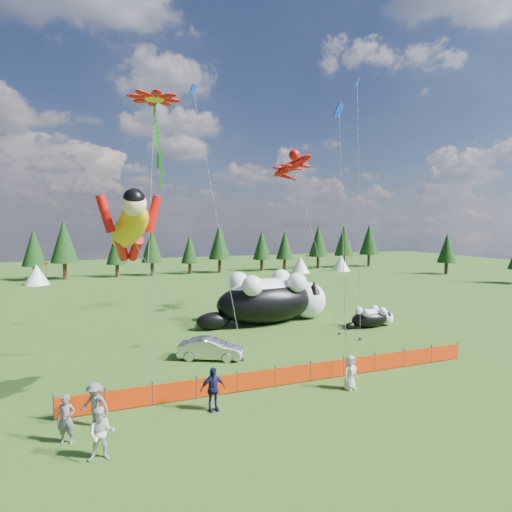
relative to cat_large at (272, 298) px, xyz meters
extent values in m
plane|color=#163509|center=(-4.01, -9.48, -2.02)|extent=(160.00, 160.00, 0.00)
cylinder|color=#262626|center=(-15.01, -12.48, -1.47)|extent=(0.06, 0.06, 1.10)
cylinder|color=#262626|center=(-13.01, -12.48, -1.47)|extent=(0.06, 0.06, 1.10)
cylinder|color=#262626|center=(-11.01, -12.48, -1.47)|extent=(0.06, 0.06, 1.10)
cylinder|color=#262626|center=(-9.01, -12.48, -1.47)|extent=(0.06, 0.06, 1.10)
cylinder|color=#262626|center=(-7.01, -12.48, -1.47)|extent=(0.06, 0.06, 1.10)
cylinder|color=#262626|center=(-5.01, -12.48, -1.47)|extent=(0.06, 0.06, 1.10)
cylinder|color=#262626|center=(-3.01, -12.48, -1.47)|extent=(0.06, 0.06, 1.10)
cylinder|color=#262626|center=(-1.01, -12.48, -1.47)|extent=(0.06, 0.06, 1.10)
cylinder|color=#262626|center=(0.99, -12.48, -1.47)|extent=(0.06, 0.06, 1.10)
cylinder|color=#262626|center=(2.99, -12.48, -1.47)|extent=(0.06, 0.06, 1.10)
cylinder|color=#262626|center=(4.99, -12.48, -1.47)|extent=(0.06, 0.06, 1.10)
cylinder|color=#262626|center=(6.99, -12.48, -1.47)|extent=(0.06, 0.06, 1.10)
cube|color=red|center=(-14.01, -12.48, -1.52)|extent=(2.00, 0.04, 0.90)
cube|color=red|center=(-12.01, -12.48, -1.52)|extent=(2.00, 0.04, 0.90)
cube|color=red|center=(-10.01, -12.48, -1.52)|extent=(2.00, 0.04, 0.90)
cube|color=red|center=(-8.01, -12.48, -1.52)|extent=(2.00, 0.04, 0.90)
cube|color=red|center=(-6.01, -12.48, -1.52)|extent=(2.00, 0.04, 0.90)
cube|color=red|center=(-4.01, -12.48, -1.52)|extent=(2.00, 0.04, 0.90)
cube|color=red|center=(-2.01, -12.48, -1.52)|extent=(2.00, 0.04, 0.90)
cube|color=red|center=(-0.01, -12.48, -1.52)|extent=(2.00, 0.04, 0.90)
cube|color=red|center=(1.99, -12.48, -1.52)|extent=(2.00, 0.04, 0.90)
cube|color=red|center=(3.99, -12.48, -1.52)|extent=(2.00, 0.04, 0.90)
cube|color=red|center=(5.99, -12.48, -1.52)|extent=(2.00, 0.04, 0.90)
ellipsoid|color=black|center=(-0.51, -0.06, -0.26)|extent=(9.23, 5.11, 3.52)
ellipsoid|color=white|center=(-0.51, -0.06, 0.63)|extent=(6.96, 3.70, 2.15)
sphere|color=white|center=(3.58, 0.42, -0.45)|extent=(3.13, 3.13, 3.13)
sphere|color=#E55972|center=(4.90, 0.58, -0.45)|extent=(0.44, 0.44, 0.44)
ellipsoid|color=black|center=(-5.17, -0.61, -1.33)|extent=(2.88, 1.68, 1.37)
cone|color=black|center=(3.69, -0.51, 0.80)|extent=(1.10, 1.10, 1.10)
cone|color=black|center=(3.47, 1.35, 0.80)|extent=(1.10, 1.10, 1.10)
sphere|color=white|center=(1.48, 1.46, 1.41)|extent=(1.64, 1.64, 1.64)
sphere|color=white|center=(1.78, -1.07, 1.41)|extent=(1.64, 1.64, 1.64)
sphere|color=white|center=(-2.60, 0.98, 1.41)|extent=(1.64, 1.64, 1.64)
sphere|color=white|center=(-2.30, -1.55, 1.41)|extent=(1.64, 1.64, 1.64)
ellipsoid|color=black|center=(6.76, -4.18, -1.35)|extent=(3.39, 1.65, 1.34)
ellipsoid|color=white|center=(6.76, -4.18, -1.01)|extent=(2.56, 1.18, 0.82)
sphere|color=white|center=(8.33, -4.14, -1.42)|extent=(1.19, 1.19, 1.19)
sphere|color=#E55972|center=(8.83, -4.13, -1.42)|extent=(0.17, 0.17, 0.17)
ellipsoid|color=black|center=(4.97, -4.22, -1.76)|extent=(1.06, 0.55, 0.52)
cone|color=black|center=(8.33, -4.50, -0.94)|extent=(0.42, 0.42, 0.42)
cone|color=black|center=(8.32, -3.78, -0.94)|extent=(0.42, 0.42, 0.42)
sphere|color=white|center=(7.57, -3.67, -0.71)|extent=(0.63, 0.63, 0.63)
sphere|color=white|center=(7.59, -4.64, -0.71)|extent=(0.63, 0.63, 0.63)
sphere|color=white|center=(6.00, -3.71, -0.71)|extent=(0.63, 0.63, 0.63)
sphere|color=white|center=(6.02, -4.68, -0.71)|extent=(0.63, 0.63, 0.63)
imported|color=silver|center=(-7.04, -7.24, -1.38)|extent=(4.10, 2.90, 1.28)
imported|color=#5F5E63|center=(-14.34, -14.56, -1.10)|extent=(0.76, 0.61, 1.83)
imported|color=beige|center=(-13.10, -16.16, -1.08)|extent=(0.97, 0.64, 1.87)
imported|color=#15173B|center=(-8.58, -13.89, -1.05)|extent=(1.19, 0.69, 1.94)
imported|color=#5F5E63|center=(-13.37, -13.63, -1.11)|extent=(1.32, 1.10, 1.82)
imported|color=beige|center=(-1.64, -14.06, -1.17)|extent=(0.95, 0.75, 1.70)
cylinder|color=#595959|center=(-9.77, -9.81, 2.05)|extent=(0.03, 0.03, 10.00)
cube|color=#262626|center=(-7.73, -7.47, -1.94)|extent=(0.15, 0.15, 0.16)
cylinder|color=#595959|center=(3.13, -1.34, 4.78)|extent=(0.03, 0.03, 15.43)
cube|color=#262626|center=(3.27, -5.25, -1.94)|extent=(0.15, 0.15, 0.16)
cylinder|color=#595959|center=(-10.78, -9.94, 5.47)|extent=(0.03, 0.03, 15.11)
cube|color=#262626|center=(-11.36, -11.65, -1.94)|extent=(0.15, 0.15, 0.16)
cube|color=#1F8117|center=(-10.21, -8.24, 10.28)|extent=(0.20, 0.20, 4.44)
cylinder|color=#595959|center=(-6.11, -5.25, 6.81)|extent=(0.03, 0.03, 18.44)
cube|color=#262626|center=(-5.31, -8.25, -1.94)|extent=(0.15, 0.15, 0.16)
cylinder|color=#595959|center=(5.26, -4.49, 7.93)|extent=(0.03, 0.03, 20.46)
cube|color=#262626|center=(3.84, -7.06, -1.94)|extent=(0.15, 0.15, 0.16)
cylinder|color=#595959|center=(-0.78, -11.84, 5.34)|extent=(0.03, 0.03, 14.67)
cube|color=#262626|center=(-1.21, -13.12, -1.94)|extent=(0.15, 0.15, 0.16)
camera|label=1|loc=(-12.68, -30.44, 6.10)|focal=28.00mm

